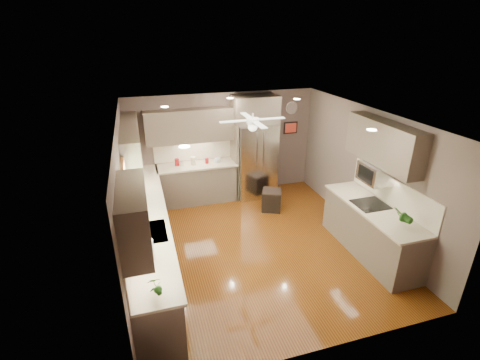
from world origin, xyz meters
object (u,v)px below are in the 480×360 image
canister_c (193,161)px  paper_towel (149,250)px  refrigerator (255,149)px  soap_bottle (140,216)px  bowl (218,161)px  stool (272,200)px  canister_a (177,162)px  canister_b (182,163)px  potted_plant_left (154,286)px  microwave (375,173)px  canister_d (207,161)px  potted_plant_right (402,216)px

canister_c → paper_towel: (-1.18, -3.39, 0.05)m
refrigerator → soap_bottle: bearing=-140.6°
bowl → stool: (1.03, -0.91, -0.73)m
canister_a → canister_b: canister_a is taller
canister_b → potted_plant_left: size_ratio=0.43×
stool → soap_bottle: bearing=-154.3°
stool → paper_towel: bearing=-138.5°
canister_c → stool: canister_c is taller
refrigerator → paper_towel: size_ratio=7.57×
canister_b → refrigerator: (1.76, -0.03, 0.18)m
canister_c → microwave: microwave is taller
canister_a → paper_towel: size_ratio=0.49×
microwave → bowl: bearing=129.4°
canister_a → canister_c: (0.37, -0.05, 0.01)m
canister_d → bowl: canister_d is taller
stool → canister_d: bearing=144.1°
potted_plant_right → bowl: 4.22m
microwave → paper_towel: 4.06m
soap_bottle → bowl: 2.94m
potted_plant_left → potted_plant_right: size_ratio=0.85×
potted_plant_right → refrigerator: size_ratio=0.15×
canister_b → potted_plant_left: potted_plant_left is taller
canister_d → canister_c: bearing=-179.7°
potted_plant_right → refrigerator: 3.81m
potted_plant_left → microwave: 4.24m
canister_a → potted_plant_right: potted_plant_right is taller
canister_a → paper_towel: bearing=-103.2°
canister_a → soap_bottle: soap_bottle is taller
stool → potted_plant_left: bearing=-130.5°
canister_b → canister_a: bearing=145.7°
canister_d → refrigerator: (1.17, -0.05, 0.19)m
potted_plant_right → paper_towel: potted_plant_right is taller
canister_b → paper_towel: 3.50m
canister_b → soap_bottle: 2.51m
canister_a → stool: 2.34m
canister_a → soap_bottle: bearing=-110.8°
canister_b → potted_plant_right: size_ratio=0.37×
canister_b → soap_bottle: size_ratio=0.72×
canister_c → canister_a: bearing=171.6°
canister_a → microwave: bearing=-41.4°
potted_plant_left → microwave: (3.98, 1.42, 0.39)m
canister_a → canister_d: (0.69, -0.05, -0.02)m
soap_bottle → bowl: size_ratio=0.90×
canister_b → canister_d: (0.59, 0.01, -0.01)m
microwave → paper_towel: size_ratio=1.70×
canister_c → stool: bearing=-30.0°
potted_plant_left → canister_a: bearing=79.3°
bowl → microwave: (2.24, -2.73, 0.51)m
canister_d → microwave: (2.50, -2.75, 0.48)m
canister_d → refrigerator: 1.19m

